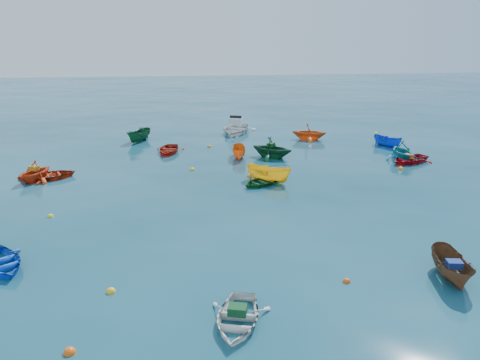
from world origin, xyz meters
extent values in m
plane|color=#093746|center=(0.00, 0.00, 0.00)|extent=(160.00, 160.00, 0.00)
imported|color=blue|center=(-11.22, -4.39, 0.00)|extent=(3.84, 4.06, 0.69)
imported|color=silver|center=(-1.81, -9.46, 0.00)|extent=(2.87, 3.46, 0.62)
imported|color=brown|center=(6.98, -7.49, 0.00)|extent=(1.65, 3.18, 1.17)
imported|color=red|center=(-13.23, 7.59, 0.00)|extent=(3.42, 3.58, 1.46)
imported|color=yellow|center=(1.96, 5.70, 0.00)|extent=(3.27, 2.84, 1.23)
imported|color=#135123|center=(1.36, 5.10, 0.00)|extent=(3.25, 2.99, 0.55)
imported|color=teal|center=(12.99, 9.88, 0.00)|extent=(2.73, 3.12, 1.56)
imported|color=#AD2C0E|center=(-12.33, 8.02, 0.00)|extent=(3.85, 3.36, 0.67)
imported|color=orange|center=(0.76, 11.92, 0.00)|extent=(1.30, 2.84, 1.06)
imported|color=#104624|center=(3.26, 11.60, 0.00)|extent=(4.29, 4.19, 1.72)
imported|color=#9E0D17|center=(13.21, 9.04, 0.00)|extent=(4.12, 3.71, 0.70)
imported|color=#0F3AC0|center=(13.67, 14.04, 0.00)|extent=(2.29, 2.82, 1.04)
imported|color=#AA1E0E|center=(-4.75, 14.10, 0.00)|extent=(2.78, 3.55, 0.67)
imported|color=#E45C15|center=(7.72, 17.32, 0.00)|extent=(3.62, 3.34, 1.58)
imported|color=#114A27|center=(-7.41, 18.45, 0.00)|extent=(2.57, 3.27, 1.20)
imported|color=silver|center=(1.47, 20.94, 0.00)|extent=(4.87, 5.65, 1.59)
cube|color=#114721|center=(-1.78, -9.36, 0.46)|extent=(0.73, 0.62, 0.30)
cube|color=navy|center=(6.95, -7.63, 0.72)|extent=(0.64, 0.53, 0.28)
cube|color=orange|center=(-13.21, 7.63, 0.87)|extent=(0.71, 0.65, 0.28)
cube|color=#124816|center=(3.18, 11.66, 1.00)|extent=(0.71, 0.74, 0.29)
cube|color=#CF5F15|center=(13.12, 8.99, 0.50)|extent=(0.68, 0.75, 0.29)
sphere|color=#FF590D|center=(-7.08, -10.36, 0.00)|extent=(0.39, 0.39, 0.39)
sphere|color=yellow|center=(-6.33, -6.93, 0.00)|extent=(0.36, 0.36, 0.36)
sphere|color=#E5500C|center=(2.78, -7.25, 0.00)|extent=(0.31, 0.31, 0.31)
sphere|color=yellow|center=(-10.60, 1.10, 0.00)|extent=(0.31, 0.31, 0.31)
sphere|color=orange|center=(0.85, 6.90, 0.00)|extent=(0.34, 0.34, 0.34)
sphere|color=yellow|center=(2.60, 8.34, 0.00)|extent=(0.35, 0.35, 0.35)
sphere|color=orange|center=(11.79, 7.36, 0.00)|extent=(0.38, 0.38, 0.38)
sphere|color=yellow|center=(-2.94, 8.91, 0.00)|extent=(0.36, 0.36, 0.36)
sphere|color=orange|center=(-1.37, 15.58, 0.00)|extent=(0.36, 0.36, 0.36)
sphere|color=yellow|center=(14.67, 18.94, 0.00)|extent=(0.37, 0.37, 0.37)
camera|label=1|loc=(-3.30, -22.92, 9.47)|focal=35.00mm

